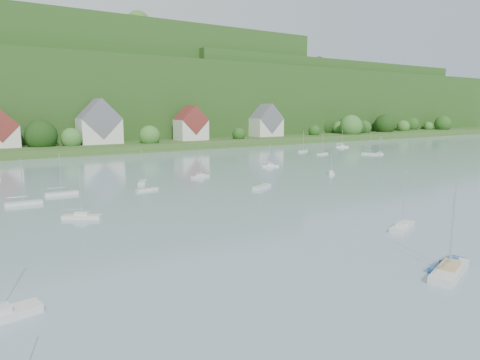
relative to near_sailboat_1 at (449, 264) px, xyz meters
name	(u,v)px	position (x,y,z in m)	size (l,w,h in m)	color
far_shore_strip	(80,146)	(1.84, 165.49, 1.06)	(600.00, 60.00, 3.00)	#2D4B1C
forested_ridge	(47,98)	(2.23, 234.05, 22.45)	(620.00, 181.22, 69.89)	#1A4014
village_building_1	(0,132)	(-28.16, 154.49, 8.31)	(12.00, 9.36, 14.00)	silver
village_building_2	(99,125)	(6.84, 153.49, 9.83)	(16.00, 11.44, 18.00)	silver
village_building_3	(191,126)	(46.84, 151.49, 8.99)	(13.00, 10.40, 15.50)	silver
village_building_4	(266,123)	(91.84, 155.49, 9.15)	(15.00, 10.40, 16.50)	silver
near_sailboat_1	(449,264)	(0.00, 0.00, 0.00)	(6.23, 2.51, 8.17)	navy
near_sailboat_2	(450,270)	(-1.61, -1.07, 0.08)	(8.17, 4.63, 10.64)	silver
near_sailboat_3	(402,226)	(9.15, 12.50, 0.01)	(6.49, 3.81, 8.46)	silver
mooring_buoy_1	(443,276)	(-2.52, -0.99, -0.44)	(0.47, 0.47, 0.47)	silver
mooring_buoy_3	(397,226)	(9.92, 13.90, -0.44)	(0.48, 0.48, 0.48)	#F94A0F
far_sailboat_cluster	(182,171)	(7.87, 80.69, -0.07)	(194.63, 78.95, 8.71)	silver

